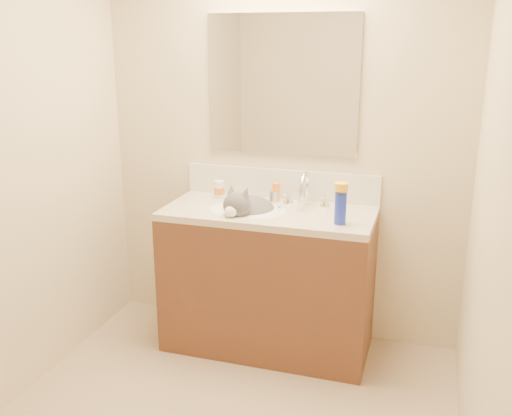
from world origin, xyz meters
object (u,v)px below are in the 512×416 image
Objects in this scene: vanity_cabinet at (268,282)px; silver_jar at (274,196)px; faucet at (305,192)px; pill_bottle at (219,189)px; amber_bottle at (276,192)px; spray_can at (340,208)px; basin at (247,221)px; cat at (248,214)px.

silver_jar reaches higher than vanity_cabinet.
faucet is 2.62× the size of pill_bottle.
amber_bottle is 0.55m from spray_can.
basin is 0.28m from amber_bottle.
pill_bottle is 0.96× the size of amber_bottle.
silver_jar is (0.10, 0.21, 0.10)m from basin.
spray_can reaches higher than pill_bottle.
amber_bottle is at bearing 6.19° from pill_bottle.
spray_can is (0.44, -0.32, 0.03)m from amber_bottle.
basin is at bearing -116.25° from amber_bottle.
basin reaches higher than vanity_cabinet.
spray_can reaches higher than silver_jar.
basin is 2.65× the size of spray_can.
spray_can reaches higher than basin.
vanity_cabinet is 0.70m from spray_can.
spray_can is at bearing 0.67° from cat.
faucet is 1.65× the size of spray_can.
faucet is (0.30, 0.17, 0.16)m from basin.
pill_bottle is 0.63× the size of spray_can.
faucet reaches higher than amber_bottle.
vanity_cabinet is 0.40m from basin.
basin is 0.38m from faucet.
cat is 0.23m from silver_jar.
vanity_cabinet is at bearing -23.19° from pill_bottle.
faucet reaches higher than spray_can.
cat is 0.31m from pill_bottle.
faucet reaches higher than cat.
pill_bottle is (-0.24, 0.17, 0.08)m from cat.
spray_can is at bearing -47.25° from faucet.
vanity_cabinet is at bearing 21.80° from cat.
basin is 0.58m from spray_can.
faucet is 0.35m from cat.
faucet is at bearing -12.05° from silver_jar.
amber_bottle is at bearing 48.56° from silver_jar.
faucet is 0.37m from spray_can.
pill_bottle is 0.84m from spray_can.
basin is 4.04× the size of amber_bottle.
spray_can reaches higher than vanity_cabinet.
silver_jar is 0.38× the size of spray_can.
vanity_cabinet is 7.07× the size of spray_can.
pill_bottle is at bearing 178.20° from faucet.
vanity_cabinet is 0.64m from pill_bottle.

